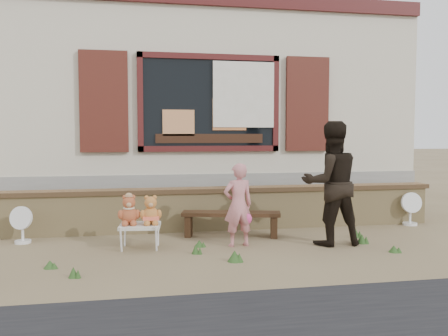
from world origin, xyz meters
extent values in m
plane|color=brown|center=(0.00, 0.00, 0.00)|extent=(80.00, 80.00, 0.00)
cube|color=#B5A893|center=(0.00, 4.50, 2.40)|extent=(8.00, 5.00, 3.20)
cube|color=gray|center=(0.00, 4.50, 0.40)|extent=(8.04, 5.04, 0.80)
cube|color=black|center=(0.00, 1.97, 2.05)|extent=(2.30, 0.04, 1.50)
cube|color=#441414|center=(0.00, 1.95, 2.85)|extent=(2.50, 0.08, 0.10)
cube|color=#441414|center=(0.00, 1.95, 1.25)|extent=(2.50, 0.08, 0.10)
cube|color=#441414|center=(-1.20, 1.95, 2.05)|extent=(0.10, 0.08, 1.70)
cube|color=#441414|center=(1.20, 1.95, 2.05)|extent=(0.10, 0.08, 1.70)
cube|color=#3E1211|center=(-1.80, 1.94, 2.05)|extent=(0.80, 0.07, 1.70)
cube|color=#3E1211|center=(1.80, 1.94, 2.05)|extent=(0.80, 0.07, 1.70)
cube|color=beige|center=(0.60, 1.90, 2.20)|extent=(1.10, 0.02, 1.15)
cube|color=black|center=(0.00, 1.94, 1.43)|extent=(1.90, 0.06, 0.16)
cube|color=tan|center=(-0.55, 1.94, 1.70)|extent=(0.55, 0.06, 0.45)
cube|color=#E08447|center=(0.35, 1.94, 1.85)|extent=(0.60, 0.06, 0.55)
cube|color=tan|center=(0.00, 1.00, 0.30)|extent=(7.00, 0.30, 0.60)
cube|color=brown|center=(0.00, 1.00, 0.63)|extent=(7.10, 0.36, 0.07)
cube|color=#301E10|center=(0.07, 0.43, 0.34)|extent=(1.46, 0.64, 0.05)
cube|color=#301E10|center=(-0.54, 0.58, 0.15)|extent=(0.15, 0.28, 0.30)
cube|color=#301E10|center=(0.68, 0.28, 0.15)|extent=(0.15, 0.28, 0.30)
cube|color=beige|center=(-1.25, -0.06, 0.30)|extent=(0.57, 0.52, 0.04)
cylinder|color=silver|center=(-1.49, -0.24, 0.14)|extent=(0.03, 0.03, 0.28)
cylinder|color=silver|center=(-1.05, -0.29, 0.14)|extent=(0.03, 0.03, 0.28)
cylinder|color=silver|center=(-1.45, 0.16, 0.14)|extent=(0.03, 0.03, 0.28)
cylinder|color=silver|center=(-1.00, 0.11, 0.14)|extent=(0.03, 0.03, 0.28)
imported|color=#D37E82|center=(0.05, -0.17, 0.56)|extent=(0.44, 0.32, 1.12)
imported|color=black|center=(1.31, -0.30, 0.84)|extent=(0.82, 0.64, 1.68)
cylinder|color=silver|center=(-2.84, 0.55, 0.02)|extent=(0.22, 0.22, 0.04)
cylinder|color=silver|center=(-2.84, 0.55, 0.16)|extent=(0.04, 0.04, 0.28)
cylinder|color=silver|center=(-2.84, 0.55, 0.36)|extent=(0.33, 0.21, 0.32)
cylinder|color=white|center=(3.17, 0.75, 0.02)|extent=(0.23, 0.23, 0.04)
cylinder|color=white|center=(3.17, 0.75, 0.17)|extent=(0.04, 0.04, 0.29)
cylinder|color=white|center=(3.17, 0.75, 0.38)|extent=(0.35, 0.14, 0.34)
cone|color=#2B4C1E|center=(-2.25, -0.81, 0.05)|extent=(0.14, 0.14, 0.09)
cone|color=#2B4C1E|center=(1.75, -0.33, 0.07)|extent=(0.14, 0.14, 0.13)
cone|color=#2B4C1E|center=(-0.57, -0.48, 0.06)|extent=(0.10, 0.10, 0.12)
cone|color=#2B4C1E|center=(-0.47, -0.11, 0.04)|extent=(0.13, 0.13, 0.09)
cone|color=#2B4C1E|center=(1.92, -0.87, 0.04)|extent=(0.14, 0.14, 0.09)
cone|color=#2B4C1E|center=(-1.95, -1.23, 0.06)|extent=(0.11, 0.11, 0.11)
cone|color=#2B4C1E|center=(-0.16, -0.93, 0.07)|extent=(0.17, 0.17, 0.13)
cone|color=#2B4C1E|center=(1.84, 0.03, 0.07)|extent=(0.14, 0.14, 0.13)
camera|label=1|loc=(-1.31, -6.30, 1.49)|focal=38.00mm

